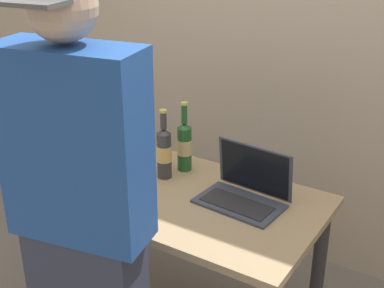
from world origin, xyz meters
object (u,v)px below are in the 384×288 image
laptop (245,189)px  person_figure (83,228)px  coffee_mug (134,160)px  beer_bottle_green (184,145)px  beer_bottle_amber (164,151)px

laptop → person_figure: bearing=-107.2°
person_figure → coffee_mug: (-0.35, 0.71, -0.13)m
beer_bottle_green → person_figure: 0.86m
laptop → coffee_mug: laptop is taller
person_figure → coffee_mug: bearing=116.5°
laptop → coffee_mug: bearing=-177.9°
laptop → beer_bottle_amber: (-0.42, -0.00, 0.07)m
beer_bottle_green → person_figure: (0.15, -0.84, 0.05)m
beer_bottle_amber → beer_bottle_green: bearing=72.7°
beer_bottle_amber → laptop: bearing=0.1°
person_figure → beer_bottle_green: bearing=100.4°
person_figure → coffee_mug: 0.80m
laptop → coffee_mug: size_ratio=3.12×
beer_bottle_green → coffee_mug: bearing=-145.7°
beer_bottle_green → beer_bottle_amber: 0.12m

